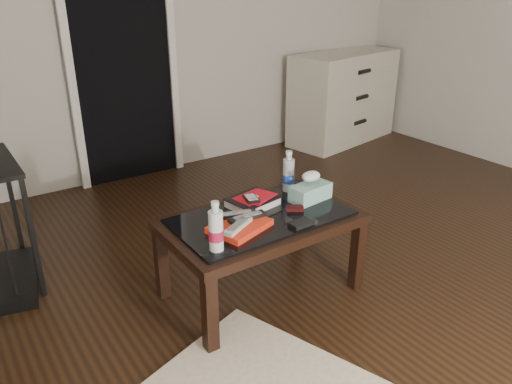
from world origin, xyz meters
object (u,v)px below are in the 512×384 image
coffee_table (261,227)px  tissue_box (310,192)px  textbook (253,202)px  water_bottle_right (289,171)px  dresser (343,97)px  water_bottle_left (216,226)px

coffee_table → tissue_box: (0.34, 0.01, 0.11)m
textbook → water_bottle_right: 0.31m
textbook → tissue_box: (0.30, -0.12, 0.02)m
coffee_table → water_bottle_right: bearing=30.3°
dresser → water_bottle_left: 3.29m
dresser → textbook: 2.79m
dresser → water_bottle_right: dresser is taller
water_bottle_left → tissue_box: bearing=14.6°
water_bottle_left → tissue_box: 0.73m
textbook → coffee_table: bearing=-114.1°
textbook → tissue_box: bearing=-30.6°
tissue_box → coffee_table: bearing=175.1°
dresser → tissue_box: dresser is taller
textbook → water_bottle_left: (-0.40, -0.30, 0.10)m
coffee_table → tissue_box: 0.35m
coffee_table → water_bottle_right: size_ratio=4.20×
water_bottle_right → tissue_box: (0.02, -0.17, -0.07)m
dresser → water_bottle_left: dresser is taller
dresser → water_bottle_right: size_ratio=5.34×
coffee_table → tissue_box: tissue_box is taller
tissue_box → water_bottle_left: bearing=-172.2°
textbook → tissue_box: size_ratio=1.09×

